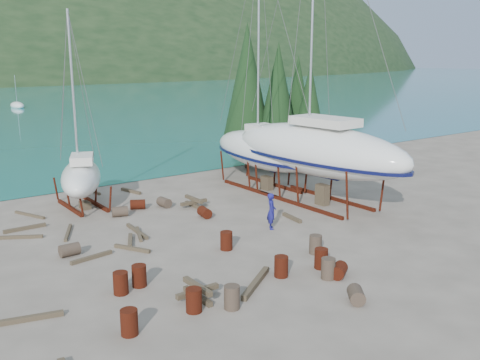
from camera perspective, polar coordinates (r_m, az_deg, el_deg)
ground at (r=26.48m, az=0.13°, el=-6.61°), size 600.00×600.00×0.00m
cypress_near_right at (r=42.24m, az=4.07°, el=8.79°), size 3.60×3.60×10.00m
cypress_mid_right at (r=41.84m, az=7.42°, el=7.47°), size 3.06×3.06×8.50m
cypress_back_left at (r=42.79m, az=0.77°, el=10.04°), size 4.14×4.14×11.50m
cypress_far_right at (r=45.01m, az=6.16°, el=8.27°), size 3.24×3.24×9.00m
moored_boat_mid at (r=103.40m, az=-22.67°, el=7.34°), size 2.00×5.00×6.05m
large_sailboat_near at (r=33.02m, az=8.14°, el=3.28°), size 4.90×13.61×21.01m
large_sailboat_far at (r=36.51m, az=2.42°, el=3.26°), size 3.89×10.69×16.58m
small_sailboat_shore at (r=33.27m, az=-16.59°, el=0.34°), size 4.91×7.52×11.54m
worker at (r=28.20m, az=3.37°, el=-3.33°), size 0.77×0.85×1.94m
drum_0 at (r=18.42m, az=-11.73°, el=-14.64°), size 0.58×0.58×0.88m
drum_1 at (r=20.70m, az=12.29°, el=-11.89°), size 1.01×1.05×0.58m
drum_3 at (r=22.43m, az=4.42°, el=-9.18°), size 0.58×0.58×0.88m
drum_4 at (r=32.49m, az=-10.85°, el=-2.58°), size 1.05×0.92×0.58m
drum_5 at (r=25.09m, az=8.05°, el=-6.82°), size 0.58×0.58×0.88m
drum_6 at (r=30.36m, az=-3.80°, el=-3.47°), size 0.72×0.96×0.58m
drum_7 at (r=23.46m, az=8.65°, el=-8.27°), size 0.58×0.58×0.88m
drum_8 at (r=21.34m, az=-12.61°, el=-10.68°), size 0.58×0.58×0.88m
drum_9 at (r=31.23m, az=-12.69°, el=-3.30°), size 1.02×0.83×0.58m
drum_10 at (r=19.57m, az=-4.95°, el=-12.66°), size 0.58×0.58×0.88m
drum_11 at (r=32.67m, az=-8.09°, el=-2.38°), size 0.64×0.92×0.58m
drum_12 at (r=22.74m, az=10.51°, el=-9.47°), size 1.05×0.96×0.58m
drum_13 at (r=21.86m, az=-10.70°, el=-10.00°), size 0.58×0.58×0.88m
drum_14 at (r=25.34m, az=-1.46°, el=-6.48°), size 0.58×0.58×0.88m
drum_15 at (r=25.82m, az=-17.72°, el=-7.10°), size 0.89×0.60×0.58m
drum_16 at (r=19.72m, az=-0.87°, el=-12.39°), size 0.58×0.58×0.88m
drum_17 at (r=22.46m, az=9.39°, el=-9.30°), size 0.58×0.58×0.88m
timber_0 at (r=32.87m, az=-21.52°, el=-3.49°), size 1.09×2.31×0.14m
timber_1 at (r=30.13m, az=5.55°, el=-4.02°), size 0.44×1.72×0.19m
timber_2 at (r=30.40m, az=-21.97°, el=-4.79°), size 2.16×0.20×0.19m
timber_4 at (r=25.20m, az=-15.55°, el=-7.95°), size 2.05×0.48×0.17m
timber_6 at (r=36.57m, az=-11.56°, el=-1.16°), size 0.64×1.90×0.19m
timber_8 at (r=26.94m, az=-11.64°, el=-6.33°), size 0.96×1.69×0.19m
timber_9 at (r=37.35m, az=-15.60°, el=-1.12°), size 0.41×2.39×0.15m
timber_10 at (r=28.29m, az=-10.93°, el=-5.38°), size 0.34×2.64×0.16m
timber_11 at (r=27.85m, az=-10.72°, el=-5.68°), size 0.90×2.03×0.15m
timber_12 at (r=25.86m, az=-11.43°, el=-7.18°), size 1.11×1.80×0.17m
timber_14 at (r=20.40m, az=-22.11°, el=-13.61°), size 2.61×0.85×0.18m
timber_15 at (r=29.00m, az=-17.87°, el=-5.35°), size 1.21×2.40×0.15m
timber_16 at (r=21.67m, az=1.69°, el=-10.91°), size 2.64×1.90×0.23m
timber_17 at (r=29.10m, az=-22.47°, el=-5.64°), size 2.05×1.28×0.16m
timber_pile_fore at (r=20.57m, az=-4.56°, el=-11.75°), size 1.80×1.80×0.60m
timber_pile_aft at (r=32.46m, az=-4.94°, el=-2.38°), size 1.80×1.80×0.60m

